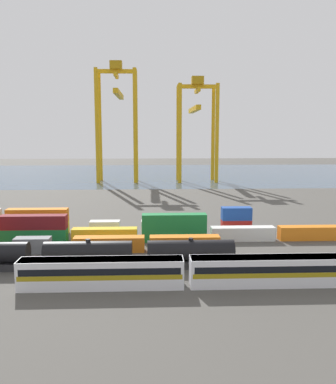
{
  "coord_description": "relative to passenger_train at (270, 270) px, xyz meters",
  "views": [
    {
      "loc": [
        -3.38,
        -70.82,
        20.38
      ],
      "look_at": [
        0.9,
        32.75,
        5.21
      ],
      "focal_mm": 38.29,
      "sensor_mm": 36.0,
      "label": 1
    }
  ],
  "objects": [
    {
      "name": "shipping_container_21",
      "position": [
        1.49,
        29.38,
        1.76
      ],
      "size": [
        6.04,
        2.44,
        2.6
      ],
      "primitive_type": "cube",
      "color": "#1C4299",
      "rests_on": "shipping_container_20"
    },
    {
      "name": "shipping_container_7",
      "position": [
        -37.73,
        22.98,
        1.76
      ],
      "size": [
        12.1,
        2.44,
        2.6
      ],
      "primitive_type": "cube",
      "color": "maroon",
      "rests_on": "shipping_container_6"
    },
    {
      "name": "harbour_water",
      "position": [
        -12.53,
        149.07,
        -2.14
      ],
      "size": [
        400.0,
        110.0,
        0.01
      ],
      "primitive_type": "cube",
      "color": "#384C60",
      "rests_on": "ground_plane"
    },
    {
      "name": "shipping_container_17",
      "position": [
        -38.79,
        29.38,
        1.76
      ],
      "size": [
        12.1,
        2.44,
        2.6
      ],
      "primitive_type": "cube",
      "color": "orange",
      "rests_on": "shipping_container_16"
    },
    {
      "name": "gantry_crane_central",
      "position": [
        3.13,
        120.5,
        23.8
      ],
      "size": [
        16.55,
        34.62,
        42.79
      ],
      "color": "gold",
      "rests_on": "ground_plane"
    },
    {
      "name": "shipping_container_12",
      "position": [
        14.45,
        22.98,
        -0.84
      ],
      "size": [
        12.1,
        2.44,
        2.6
      ],
      "primitive_type": "cube",
      "color": "orange",
      "rests_on": "ground_plane"
    },
    {
      "name": "ground_plane",
      "position": [
        -12.53,
        58.69,
        -2.14
      ],
      "size": [
        420.0,
        420.0,
        0.0
      ],
      "primitive_type": "plane",
      "color": "#4C4944"
    },
    {
      "name": "shipping_container_16",
      "position": [
        -38.79,
        29.38,
        -0.84
      ],
      "size": [
        12.1,
        2.44,
        2.6
      ],
      "primitive_type": "cube",
      "color": "gold",
      "rests_on": "ground_plane"
    },
    {
      "name": "shipping_container_18",
      "position": [
        -25.36,
        29.38,
        -0.84
      ],
      "size": [
        6.04,
        2.44,
        2.6
      ],
      "primitive_type": "cube",
      "color": "silver",
      "rests_on": "ground_plane"
    },
    {
      "name": "shipping_container_20",
      "position": [
        1.49,
        29.38,
        -0.84
      ],
      "size": [
        6.04,
        2.44,
        2.6
      ],
      "primitive_type": "cube",
      "color": "#AD211C",
      "rests_on": "ground_plane"
    },
    {
      "name": "freight_tank_row",
      "position": [
        -25.44,
        7.81,
        0.03
      ],
      "size": [
        44.04,
        3.09,
        4.55
      ],
      "color": "#232326",
      "rests_on": "ground_plane"
    },
    {
      "name": "shipping_container_3",
      "position": [
        -23.21,
        16.58,
        -0.84
      ],
      "size": [
        12.1,
        2.44,
        2.6
      ],
      "primitive_type": "cube",
      "color": "orange",
      "rests_on": "ground_plane"
    },
    {
      "name": "shipping_container_6",
      "position": [
        -37.73,
        22.98,
        -0.84
      ],
      "size": [
        12.1,
        2.44,
        2.6
      ],
      "primitive_type": "cube",
      "color": "#197538",
      "rests_on": "ground_plane"
    },
    {
      "name": "shipping_container_11",
      "position": [
        1.41,
        22.98,
        -0.84
      ],
      "size": [
        12.1,
        2.44,
        2.6
      ],
      "primitive_type": "cube",
      "color": "silver",
      "rests_on": "ground_plane"
    },
    {
      "name": "shipping_container_10",
      "position": [
        -11.64,
        22.98,
        1.76
      ],
      "size": [
        12.1,
        2.44,
        2.6
      ],
      "primitive_type": "cube",
      "color": "#197538",
      "rests_on": "shipping_container_9"
    },
    {
      "name": "shipping_container_19",
      "position": [
        -11.94,
        29.38,
        -0.84
      ],
      "size": [
        12.1,
        2.44,
        2.6
      ],
      "primitive_type": "cube",
      "color": "silver",
      "rests_on": "ground_plane"
    },
    {
      "name": "shipping_container_9",
      "position": [
        -11.64,
        22.98,
        -0.84
      ],
      "size": [
        12.1,
        2.44,
        2.6
      ],
      "primitive_type": "cube",
      "color": "#197538",
      "rests_on": "ground_plane"
    },
    {
      "name": "gantry_crane_west",
      "position": [
        -29.76,
        120.29,
        27.39
      ],
      "size": [
        16.71,
        34.05,
        48.59
      ],
      "color": "gold",
      "rests_on": "ground_plane"
    },
    {
      "name": "shipping_container_4",
      "position": [
        -10.19,
        16.58,
        -0.84
      ],
      "size": [
        12.1,
        2.44,
        2.6
      ],
      "primitive_type": "cube",
      "color": "orange",
      "rests_on": "ground_plane"
    },
    {
      "name": "passenger_train",
      "position": [
        0.0,
        0.0,
        0.0
      ],
      "size": [
        66.73,
        3.14,
        3.9
      ],
      "color": "silver",
      "rests_on": "ground_plane"
    },
    {
      "name": "shipping_container_8",
      "position": [
        -24.68,
        22.98,
        -0.84
      ],
      "size": [
        12.1,
        2.44,
        2.6
      ],
      "primitive_type": "cube",
      "color": "gold",
      "rests_on": "ground_plane"
    },
    {
      "name": "shipping_container_2",
      "position": [
        -36.22,
        16.58,
        -0.84
      ],
      "size": [
        6.04,
        2.44,
        2.6
      ],
      "primitive_type": "cube",
      "color": "slate",
      "rests_on": "ground_plane"
    }
  ]
}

